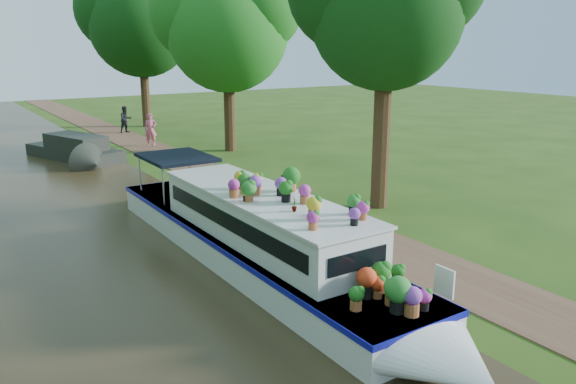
{
  "coord_description": "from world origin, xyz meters",
  "views": [
    {
      "loc": [
        -8.71,
        -10.48,
        5.25
      ],
      "look_at": [
        -0.41,
        2.13,
        1.3
      ],
      "focal_mm": 35.0,
      "sensor_mm": 36.0,
      "label": 1
    }
  ],
  "objects_px": {
    "plant_boat": "(263,236)",
    "pedestrian_dark": "(126,119)",
    "pedestrian_pink": "(151,130)",
    "second_boat": "(76,150)"
  },
  "relations": [
    {
      "from": "plant_boat",
      "to": "pedestrian_pink",
      "type": "bearing_deg",
      "value": 78.16
    },
    {
      "from": "plant_boat",
      "to": "pedestrian_dark",
      "type": "distance_m",
      "value": 23.77
    },
    {
      "from": "second_boat",
      "to": "pedestrian_dark",
      "type": "height_order",
      "value": "pedestrian_dark"
    },
    {
      "from": "plant_boat",
      "to": "pedestrian_pink",
      "type": "distance_m",
      "value": 18.39
    },
    {
      "from": "second_boat",
      "to": "pedestrian_dark",
      "type": "distance_m",
      "value": 8.51
    },
    {
      "from": "plant_boat",
      "to": "pedestrian_dark",
      "type": "bearing_deg",
      "value": 79.94
    },
    {
      "from": "pedestrian_pink",
      "to": "pedestrian_dark",
      "type": "distance_m",
      "value": 5.41
    },
    {
      "from": "pedestrian_pink",
      "to": "pedestrian_dark",
      "type": "relative_size",
      "value": 1.07
    },
    {
      "from": "pedestrian_pink",
      "to": "pedestrian_dark",
      "type": "xyz_separation_m",
      "value": [
        0.38,
        5.4,
        -0.06
      ]
    },
    {
      "from": "pedestrian_pink",
      "to": "second_boat",
      "type": "bearing_deg",
      "value": -133.73
    }
  ]
}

